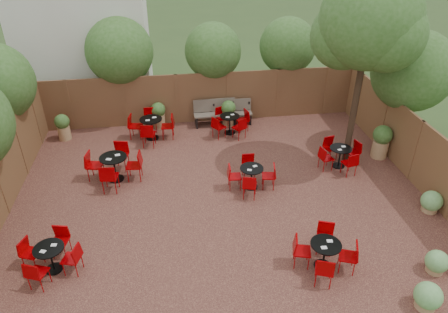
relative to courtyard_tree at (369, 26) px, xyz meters
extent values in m
plane|color=#354F23|center=(-4.44, -1.30, -4.45)|extent=(80.00, 80.00, 0.00)
cube|color=#371816|center=(-4.44, -1.30, -4.44)|extent=(12.00, 10.00, 0.02)
cube|color=brown|center=(-4.44, 3.70, -3.45)|extent=(12.00, 0.08, 2.00)
cube|color=brown|center=(1.56, -1.30, -3.45)|extent=(0.08, 10.00, 2.00)
cube|color=silver|center=(-8.94, 6.70, -0.45)|extent=(5.00, 4.00, 8.00)
sphere|color=#30571C|center=(-7.44, 4.40, -1.70)|extent=(2.51, 2.51, 2.51)
sphere|color=#30571C|center=(-3.94, 4.30, -1.81)|extent=(2.16, 2.16, 2.16)
sphere|color=#30571C|center=(-0.94, 4.50, -1.78)|extent=(2.24, 2.24, 2.24)
sphere|color=#30571C|center=(2.16, 0.70, -1.66)|extent=(2.66, 2.66, 2.66)
cylinder|color=black|center=(0.01, 0.01, -2.00)|extent=(0.25, 0.25, 4.87)
sphere|color=#30571C|center=(0.01, 0.01, 0.19)|extent=(2.88, 2.88, 2.88)
sphere|color=#30571C|center=(-0.49, 0.41, -0.34)|extent=(2.02, 2.02, 2.02)
sphere|color=#30571C|center=(0.41, -0.39, -0.15)|extent=(2.10, 2.10, 2.10)
cube|color=brown|center=(-4.02, 3.25, -3.97)|extent=(1.64, 0.54, 0.05)
cube|color=brown|center=(-4.02, 3.47, -3.68)|extent=(1.63, 0.17, 0.49)
cube|color=black|center=(-4.75, 3.25, -4.22)|extent=(0.08, 0.49, 0.43)
cube|color=black|center=(-3.28, 3.25, -4.22)|extent=(0.08, 0.49, 0.43)
cube|color=brown|center=(-3.34, 3.25, -3.99)|extent=(1.54, 0.46, 0.05)
cube|color=brown|center=(-3.34, 3.46, -3.72)|extent=(1.54, 0.12, 0.46)
cube|color=black|center=(-4.04, 3.25, -4.23)|extent=(0.06, 0.46, 0.41)
cube|color=black|center=(-2.64, 3.25, -4.23)|extent=(0.06, 0.46, 0.41)
cylinder|color=black|center=(-6.45, 2.50, -4.42)|extent=(0.47, 0.47, 0.03)
cylinder|color=black|center=(-6.45, 2.50, -4.04)|extent=(0.05, 0.05, 0.74)
cylinder|color=black|center=(-6.45, 2.50, -3.66)|extent=(0.81, 0.81, 0.03)
cube|color=white|center=(-6.32, 2.59, -3.64)|extent=(0.15, 0.11, 0.02)
cube|color=white|center=(-6.55, 2.37, -3.64)|extent=(0.15, 0.11, 0.02)
cylinder|color=black|center=(-3.56, 2.50, -4.42)|extent=(0.42, 0.42, 0.03)
cylinder|color=black|center=(-3.56, 2.50, -4.08)|extent=(0.05, 0.05, 0.67)
cylinder|color=black|center=(-3.56, 2.50, -3.73)|extent=(0.73, 0.73, 0.03)
cube|color=white|center=(-3.44, 2.58, -3.71)|extent=(0.16, 0.14, 0.01)
cube|color=white|center=(-3.65, 2.39, -3.71)|extent=(0.16, 0.14, 0.01)
cylinder|color=black|center=(-2.43, -4.52, -4.42)|extent=(0.41, 0.41, 0.03)
cylinder|color=black|center=(-2.43, -4.52, -4.09)|extent=(0.05, 0.05, 0.66)
cylinder|color=black|center=(-2.43, -4.52, -3.75)|extent=(0.72, 0.72, 0.03)
cube|color=white|center=(-2.31, -4.45, -3.73)|extent=(0.16, 0.13, 0.01)
cube|color=white|center=(-2.52, -4.64, -3.73)|extent=(0.16, 0.13, 0.01)
cylinder|color=black|center=(-8.71, -3.72, -4.42)|extent=(0.40, 0.40, 0.03)
cylinder|color=black|center=(-8.71, -3.72, -4.10)|extent=(0.05, 0.05, 0.64)
cylinder|color=black|center=(-8.71, -3.72, -3.77)|extent=(0.69, 0.69, 0.03)
cube|color=white|center=(-8.60, -3.64, -3.75)|extent=(0.14, 0.12, 0.01)
cube|color=white|center=(-8.80, -3.83, -3.75)|extent=(0.14, 0.12, 0.01)
cylinder|color=black|center=(-7.56, -0.07, -4.42)|extent=(0.48, 0.48, 0.03)
cylinder|color=black|center=(-7.56, -0.07, -4.03)|extent=(0.05, 0.05, 0.77)
cylinder|color=black|center=(-7.56, -0.07, -3.64)|extent=(0.83, 0.83, 0.03)
cube|color=white|center=(-7.43, 0.02, -3.61)|extent=(0.17, 0.14, 0.02)
cube|color=white|center=(-7.67, -0.20, -3.61)|extent=(0.17, 0.14, 0.02)
cylinder|color=black|center=(-0.38, -0.34, -4.42)|extent=(0.41, 0.41, 0.03)
cylinder|color=black|center=(-0.38, -0.34, -4.09)|extent=(0.05, 0.05, 0.65)
cylinder|color=black|center=(-0.38, -0.34, -3.76)|extent=(0.70, 0.70, 0.03)
cube|color=white|center=(-0.27, -0.26, -3.74)|extent=(0.14, 0.11, 0.01)
cube|color=white|center=(-0.47, -0.45, -3.74)|extent=(0.14, 0.11, 0.01)
cylinder|color=black|center=(-3.46, -1.09, -4.42)|extent=(0.41, 0.41, 0.03)
cylinder|color=black|center=(-3.46, -1.09, -4.09)|extent=(0.05, 0.05, 0.65)
cylinder|color=black|center=(-3.46, -1.09, -3.76)|extent=(0.70, 0.70, 0.03)
cube|color=white|center=(-3.35, -1.02, -3.74)|extent=(0.14, 0.11, 0.01)
cube|color=white|center=(-3.55, -1.20, -3.74)|extent=(0.14, 0.11, 0.01)
cylinder|color=#9E794F|center=(-6.18, 3.40, -4.17)|extent=(0.46, 0.46, 0.53)
sphere|color=#30571C|center=(-6.18, 3.40, -3.70)|extent=(0.55, 0.55, 0.55)
cylinder|color=#9E794F|center=(-3.51, 3.18, -4.17)|extent=(0.46, 0.46, 0.53)
sphere|color=#30571C|center=(-3.51, 3.18, -3.70)|extent=(0.56, 0.56, 0.56)
cylinder|color=#9E794F|center=(-9.63, 2.91, -4.18)|extent=(0.44, 0.44, 0.51)
sphere|color=#30571C|center=(-9.63, 2.91, -3.73)|extent=(0.53, 0.53, 0.53)
cylinder|color=#9E794F|center=(1.21, 0.06, -4.13)|extent=(0.53, 0.53, 0.61)
sphere|color=#30571C|center=(1.21, 0.06, -3.59)|extent=(0.64, 0.64, 0.64)
cylinder|color=#9E794F|center=(0.10, -5.05, -4.35)|extent=(0.39, 0.39, 0.18)
sphere|color=#609A50|center=(0.10, -5.05, -4.13)|extent=(0.53, 0.53, 0.53)
cylinder|color=#9E794F|center=(-0.68, -5.95, -4.34)|extent=(0.43, 0.43, 0.19)
sphere|color=#609A50|center=(-0.68, -5.95, -4.09)|extent=(0.58, 0.58, 0.58)
cylinder|color=#9E794F|center=(1.26, -2.93, -4.34)|extent=(0.42, 0.42, 0.19)
sphere|color=#609A50|center=(1.26, -2.93, -4.10)|extent=(0.58, 0.58, 0.58)
camera|label=1|loc=(-5.75, -11.13, 2.83)|focal=32.97mm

